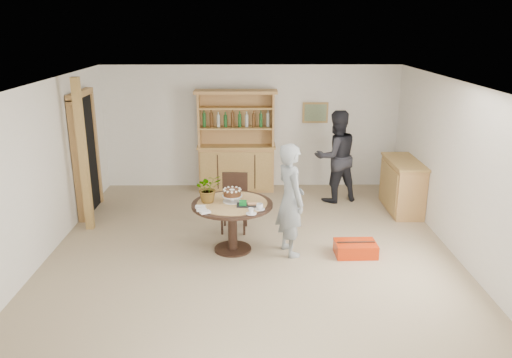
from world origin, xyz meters
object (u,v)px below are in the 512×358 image
(dining_chair, at_px, (234,198))
(red_suitcase, at_px, (355,249))
(hutch, at_px, (237,157))
(teen_boy, at_px, (290,200))
(adult_person, at_px, (336,156))
(dining_table, at_px, (232,213))
(sideboard, at_px, (402,185))

(dining_chair, height_order, red_suitcase, dining_chair)
(hutch, distance_m, dining_chair, 2.07)
(teen_boy, bearing_deg, red_suitcase, -115.36)
(dining_chair, relative_size, adult_person, 0.54)
(dining_table, distance_m, dining_chair, 0.83)
(teen_boy, bearing_deg, sideboard, -70.85)
(sideboard, relative_size, dining_chair, 1.33)
(dining_table, xyz_separation_m, teen_boy, (0.85, -0.10, 0.23))
(dining_table, bearing_deg, hutch, 90.25)
(dining_chair, height_order, teen_boy, teen_boy)
(sideboard, xyz_separation_m, dining_chair, (-3.02, -0.83, 0.06))
(hutch, xyz_separation_m, dining_table, (0.01, -2.90, -0.08))
(sideboard, bearing_deg, teen_boy, -141.10)
(hutch, bearing_deg, teen_boy, -73.94)
(dining_table, bearing_deg, red_suitcase, -6.12)
(teen_boy, distance_m, red_suitcase, 1.22)
(sideboard, xyz_separation_m, teen_boy, (-2.18, -1.76, 0.37))
(dining_table, bearing_deg, sideboard, 28.69)
(dining_table, height_order, teen_boy, teen_boy)
(hutch, distance_m, red_suitcase, 3.64)
(red_suitcase, bearing_deg, dining_chair, 149.13)
(dining_table, bearing_deg, teen_boy, -6.71)
(hutch, relative_size, dining_chair, 2.16)
(teen_boy, bearing_deg, adult_person, -44.01)
(sideboard, bearing_deg, dining_table, -151.31)
(hutch, xyz_separation_m, teen_boy, (0.86, -3.00, 0.15))
(adult_person, xyz_separation_m, red_suitcase, (-0.06, -2.39, -0.78))
(adult_person, bearing_deg, red_suitcase, 69.83)
(dining_table, relative_size, dining_chair, 1.27)
(dining_table, distance_m, teen_boy, 0.89)
(red_suitcase, bearing_deg, adult_person, 87.07)
(red_suitcase, bearing_deg, sideboard, 55.49)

